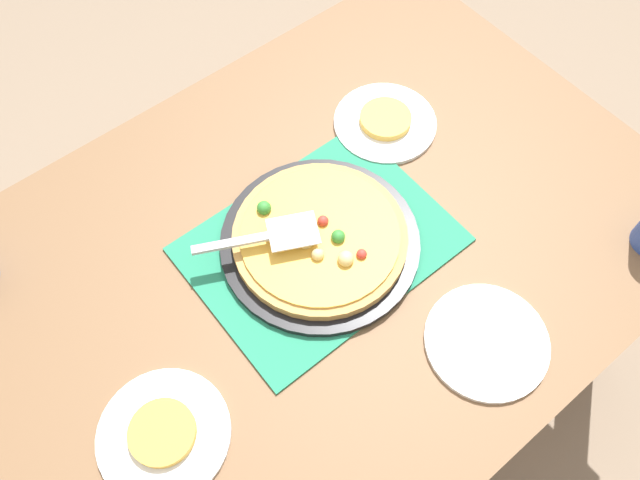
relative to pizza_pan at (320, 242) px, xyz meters
The scene contains 11 objects.
ground_plane 0.76m from the pizza_pan, ahead, with size 8.00×8.00×0.00m, color #84705B.
dining_table 0.12m from the pizza_pan, ahead, with size 1.40×1.00×0.75m.
placemat 0.01m from the pizza_pan, ahead, with size 0.48×0.36×0.01m, color #237F5B.
pizza_pan is the anchor object (origin of this frame).
pizza 0.02m from the pizza_pan, 36.06° to the left, with size 0.33×0.33×0.05m.
plate_near_left 0.44m from the pizza_pan, 15.55° to the left, with size 0.22×0.22×0.01m, color white.
plate_far_right 0.33m from the pizza_pan, 153.98° to the right, with size 0.22×0.22×0.01m, color white.
plate_side 0.35m from the pizza_pan, 107.27° to the left, with size 0.22×0.22×0.01m, color white.
served_slice_left 0.44m from the pizza_pan, 15.55° to the left, with size 0.11×0.11×0.02m, color gold.
served_slice_right 0.33m from the pizza_pan, 153.98° to the right, with size 0.11×0.11×0.02m, color #EAB747.
pizza_server 0.11m from the pizza_pan, 26.46° to the right, with size 0.23×0.14×0.01m.
Camera 1 is at (0.37, 0.46, 1.81)m, focal length 35.48 mm.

